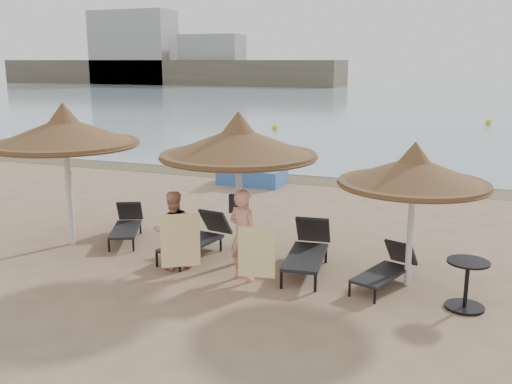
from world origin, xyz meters
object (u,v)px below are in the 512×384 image
Objects in this scene: person_right at (243,228)px; pedal_boat at (251,173)px; lounger_far_right at (387,268)px; palapa_center at (239,143)px; side_table at (466,286)px; lounger_near_left at (199,237)px; palapa_right at (414,172)px; lounger_near_right at (308,249)px; lounger_far_left at (127,224)px; palapa_left at (65,132)px; person_left at (172,224)px.

pedal_boat is (-2.87, 7.90, -0.64)m from person_right.
palapa_center is at bearing -163.21° from lounger_far_right.
lounger_far_right is 2.69m from person_right.
side_table is at bearing -47.54° from pedal_boat.
person_right is (1.40, -0.97, 0.62)m from lounger_near_left.
palapa_center is 1.68m from person_right.
lounger_near_right is (-1.90, 0.14, -1.68)m from palapa_right.
palapa_center is at bearing 170.70° from side_table.
palapa_center is 3.75× the size of side_table.
palapa_right is 6.54m from lounger_far_left.
palapa_left reaches higher than person_left.
palapa_right is 2.09m from side_table.
lounger_far_right is 0.80× the size of pedal_boat.
person_right is (-0.97, -0.95, 0.59)m from lounger_near_right.
lounger_far_left is at bearing -93.07° from pedal_boat.
pedal_boat reaches higher than lounger_near_left.
person_right is at bearing -8.21° from palapa_left.
person_left is (2.83, -0.55, -1.58)m from palapa_left.
palapa_right is 1.56× the size of lounger_far_right.
side_table is at bearing -35.21° from palapa_right.
palapa_center reaches higher than palapa_right.
lounger_far_right is at bearing 0.26° from palapa_left.
lounger_near_left is at bearing -36.47° from lounger_far_left.
palapa_center is 1.81× the size of lounger_far_right.
lounger_far_left is 6.54m from pedal_boat.
lounger_far_right is at bearing -17.31° from lounger_near_right.
lounger_far_left is at bearing 174.81° from palapa_right.
lounger_near_left is 1.15× the size of lounger_far_right.
palapa_center is 1.45× the size of pedal_boat.
palapa_center is 1.57× the size of lounger_near_left.
pedal_boat is (-6.75, 7.79, -0.02)m from side_table.
palapa_center is 1.73× the size of lounger_far_left.
person_left is at bearing 15.64° from person_right.
side_table is at bearing 140.09° from person_left.
palapa_center is at bearing 2.59° from palapa_left.
pedal_boat is at bearing 146.35° from lounger_far_right.
person_left reaches higher than side_table.
side_table is at bearing -160.14° from person_right.
lounger_near_right is at bearing -170.93° from lounger_far_right.
lounger_far_left is at bearing 169.15° from palapa_center.
lounger_near_left is at bearing 6.75° from palapa_left.
lounger_near_right is 0.98× the size of pedal_boat.
side_table is 0.41× the size of person_right.
person_left reaches higher than lounger_far_left.
person_left reaches higher than lounger_far_right.
palapa_left is at bearing -51.28° from person_left.
lounger_far_right is at bearing -32.01° from lounger_far_left.
palapa_left is 1.02× the size of palapa_center.
lounger_near_right is at bearing 163.77° from side_table.
palapa_center reaches higher than lounger_near_right.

